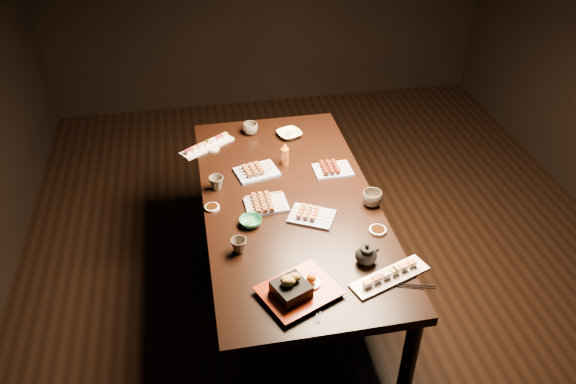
% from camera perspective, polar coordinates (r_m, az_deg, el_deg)
% --- Properties ---
extents(ground, '(5.00, 5.00, 0.00)m').
position_cam_1_polar(ground, '(3.60, 4.71, -8.64)').
color(ground, black).
rests_on(ground, ground).
extents(dining_table, '(1.23, 1.94, 0.75)m').
position_cam_1_polar(dining_table, '(3.19, 0.17, -6.26)').
color(dining_table, black).
rests_on(dining_table, ground).
extents(sushi_platter_near, '(0.39, 0.23, 0.05)m').
position_cam_1_polar(sushi_platter_near, '(2.54, 10.33, -8.23)').
color(sushi_platter_near, white).
rests_on(sushi_platter_near, dining_table).
extents(sushi_platter_far, '(0.34, 0.27, 0.04)m').
position_cam_1_polar(sushi_platter_far, '(3.42, -8.23, 4.84)').
color(sushi_platter_far, white).
rests_on(sushi_platter_far, dining_table).
extents(yakitori_plate_center, '(0.22, 0.17, 0.06)m').
position_cam_1_polar(yakitori_plate_center, '(2.90, -2.22, -0.99)').
color(yakitori_plate_center, '#828EB6').
rests_on(yakitori_plate_center, dining_table).
extents(yakitori_plate_right, '(0.27, 0.24, 0.06)m').
position_cam_1_polar(yakitori_plate_right, '(2.82, 2.43, -2.17)').
color(yakitori_plate_right, '#828EB6').
rests_on(yakitori_plate_right, dining_table).
extents(yakitori_plate_left, '(0.26, 0.21, 0.06)m').
position_cam_1_polar(yakitori_plate_left, '(3.15, -3.21, 2.38)').
color(yakitori_plate_left, '#828EB6').
rests_on(yakitori_plate_left, dining_table).
extents(tsukune_plate, '(0.21, 0.16, 0.05)m').
position_cam_1_polar(tsukune_plate, '(3.17, 4.59, 2.54)').
color(tsukune_plate, '#828EB6').
rests_on(tsukune_plate, dining_table).
extents(edamame_bowl_green, '(0.15, 0.15, 0.03)m').
position_cam_1_polar(edamame_bowl_green, '(2.79, -3.82, -3.02)').
color(edamame_bowl_green, '#2F9268').
rests_on(edamame_bowl_green, dining_table).
extents(edamame_bowl_cream, '(0.18, 0.18, 0.04)m').
position_cam_1_polar(edamame_bowl_cream, '(3.49, 0.13, 5.89)').
color(edamame_bowl_cream, beige).
rests_on(edamame_bowl_cream, dining_table).
extents(tempura_tray, '(0.39, 0.36, 0.12)m').
position_cam_1_polar(tempura_tray, '(2.41, 1.15, -9.36)').
color(tempura_tray, black).
rests_on(tempura_tray, dining_table).
extents(teacup_near_left, '(0.09, 0.09, 0.07)m').
position_cam_1_polar(teacup_near_left, '(2.63, -5.02, -5.44)').
color(teacup_near_left, '#4C443A').
rests_on(teacup_near_left, dining_table).
extents(teacup_mid_right, '(0.11, 0.11, 0.08)m').
position_cam_1_polar(teacup_mid_right, '(2.93, 8.54, -0.66)').
color(teacup_mid_right, '#4C443A').
rests_on(teacup_mid_right, dining_table).
extents(teacup_far_left, '(0.10, 0.10, 0.07)m').
position_cam_1_polar(teacup_far_left, '(3.04, -7.29, 0.91)').
color(teacup_far_left, '#4C443A').
rests_on(teacup_far_left, dining_table).
extents(teacup_far_right, '(0.10, 0.10, 0.07)m').
position_cam_1_polar(teacup_far_right, '(3.52, -3.84, 6.44)').
color(teacup_far_right, '#4C443A').
rests_on(teacup_far_right, dining_table).
extents(teapot, '(0.14, 0.14, 0.10)m').
position_cam_1_polar(teapot, '(2.58, 7.95, -6.23)').
color(teapot, black).
rests_on(teapot, dining_table).
extents(condiment_bottle, '(0.06, 0.06, 0.14)m').
position_cam_1_polar(condiment_bottle, '(3.19, -0.32, 3.87)').
color(condiment_bottle, brown).
rests_on(condiment_bottle, dining_table).
extents(sauce_dish_west, '(0.08, 0.08, 0.01)m').
position_cam_1_polar(sauce_dish_west, '(2.92, -7.70, -1.57)').
color(sauce_dish_west, white).
rests_on(sauce_dish_west, dining_table).
extents(sauce_dish_east, '(0.11, 0.11, 0.02)m').
position_cam_1_polar(sauce_dish_east, '(3.22, 4.48, 2.68)').
color(sauce_dish_east, white).
rests_on(sauce_dish_east, dining_table).
extents(sauce_dish_se, '(0.09, 0.09, 0.01)m').
position_cam_1_polar(sauce_dish_se, '(2.78, 9.10, -3.86)').
color(sauce_dish_se, white).
rests_on(sauce_dish_se, dining_table).
extents(sauce_dish_nw, '(0.08, 0.08, 0.01)m').
position_cam_1_polar(sauce_dish_nw, '(3.40, -7.64, 4.43)').
color(sauce_dish_nw, white).
rests_on(sauce_dish_nw, dining_table).
extents(chopsticks_near, '(0.10, 0.21, 0.01)m').
position_cam_1_polar(chopsticks_near, '(2.42, 3.33, -11.11)').
color(chopsticks_near, black).
rests_on(chopsticks_near, dining_table).
extents(chopsticks_se, '(0.22, 0.09, 0.01)m').
position_cam_1_polar(chopsticks_se, '(2.54, 12.26, -9.30)').
color(chopsticks_se, black).
rests_on(chopsticks_se, dining_table).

